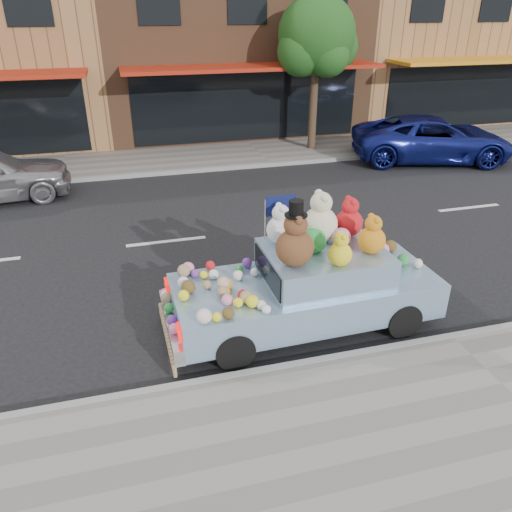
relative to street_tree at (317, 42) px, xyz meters
name	(u,v)px	position (x,y,z in m)	size (l,w,h in m)	color
ground	(329,223)	(-2.03, -6.55, -3.69)	(120.00, 120.00, 0.00)	black
far_sidewalk	(259,153)	(-2.03, -0.05, -3.63)	(60.00, 3.00, 0.12)	gray
near_kerb	(451,338)	(-2.03, -11.55, -3.63)	(60.00, 0.12, 0.13)	gray
far_kerb	(271,165)	(-2.03, -1.55, -3.63)	(60.00, 0.12, 0.13)	gray
storefront_mid	(224,36)	(-2.03, 5.42, -0.05)	(10.00, 9.80, 7.30)	brown
storefront_right	(433,32)	(7.97, 5.42, -0.05)	(10.00, 9.80, 7.30)	#9E6D42
street_tree	(317,42)	(0.00, 0.00, 0.00)	(3.00, 2.70, 5.22)	#38281C
car_blue	(433,139)	(3.48, -2.30, -2.95)	(2.47, 5.35, 1.49)	navy
art_car	(307,281)	(-4.09, -10.42, -2.89)	(4.52, 1.85, 2.38)	black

